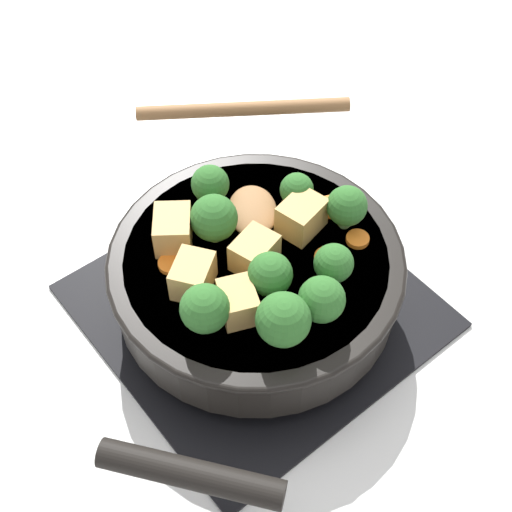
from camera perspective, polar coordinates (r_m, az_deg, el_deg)
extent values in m
plane|color=silver|center=(0.74, 0.00, -4.07)|extent=(2.40, 2.40, 0.00)
cube|color=black|center=(0.73, 0.00, -3.90)|extent=(0.31, 0.31, 0.01)
torus|color=black|center=(0.72, 0.00, -3.17)|extent=(0.24, 0.24, 0.01)
cube|color=black|center=(0.72, 0.00, -3.17)|extent=(0.01, 0.23, 0.01)
cube|color=black|center=(0.72, 0.00, -3.17)|extent=(0.23, 0.01, 0.01)
cylinder|color=black|center=(0.69, 0.00, -1.49)|extent=(0.28, 0.28, 0.06)
cylinder|color=#5B3316|center=(0.69, 0.00, -1.29)|extent=(0.25, 0.25, 0.05)
torus|color=black|center=(0.67, 0.00, -0.21)|extent=(0.28, 0.28, 0.01)
cylinder|color=black|center=(0.58, -5.24, -16.97)|extent=(0.13, 0.11, 0.02)
ellipsoid|color=olive|center=(0.70, -0.29, 3.64)|extent=(0.08, 0.08, 0.01)
cylinder|color=olive|center=(0.81, -1.02, 11.68)|extent=(0.15, 0.20, 0.02)
cube|color=tan|center=(0.62, -1.44, -3.72)|extent=(0.05, 0.04, 0.03)
cube|color=tan|center=(0.67, -6.66, 2.11)|extent=(0.05, 0.05, 0.03)
cube|color=tan|center=(0.65, -0.12, 0.25)|extent=(0.04, 0.05, 0.03)
cube|color=tan|center=(0.68, 3.94, 2.95)|extent=(0.04, 0.05, 0.03)
cube|color=tan|center=(0.64, -5.07, -1.58)|extent=(0.05, 0.05, 0.03)
cylinder|color=#709956|center=(0.65, 6.09, -1.65)|extent=(0.01, 0.01, 0.01)
sphere|color=#2D6628|center=(0.64, 6.23, -0.58)|extent=(0.04, 0.04, 0.04)
cylinder|color=#709956|center=(0.70, 7.11, 2.84)|extent=(0.01, 0.01, 0.01)
sphere|color=#2D6628|center=(0.68, 7.28, 4.00)|extent=(0.04, 0.04, 0.04)
cylinder|color=#709956|center=(0.61, 2.13, -6.33)|extent=(0.01, 0.01, 0.01)
sphere|color=#2D6628|center=(0.59, 2.19, -5.10)|extent=(0.05, 0.05, 0.05)
cylinder|color=#709956|center=(0.71, -3.61, 4.64)|extent=(0.01, 0.01, 0.01)
sphere|color=#2D6628|center=(0.70, -3.69, 5.78)|extent=(0.04, 0.04, 0.04)
cylinder|color=#709956|center=(0.71, 3.21, 4.29)|extent=(0.01, 0.01, 0.01)
sphere|color=#2D6628|center=(0.69, 3.28, 5.33)|extent=(0.03, 0.03, 0.03)
cylinder|color=#709956|center=(0.64, 1.11, -2.62)|extent=(0.01, 0.01, 0.01)
sphere|color=#2D6628|center=(0.62, 1.14, -1.47)|extent=(0.04, 0.04, 0.04)
cylinder|color=#709956|center=(0.68, -3.30, 1.77)|extent=(0.01, 0.01, 0.01)
sphere|color=#2D6628|center=(0.66, -3.39, 3.06)|extent=(0.05, 0.05, 0.05)
cylinder|color=#709956|center=(0.62, -4.00, -5.38)|extent=(0.01, 0.01, 0.01)
sphere|color=#2D6628|center=(0.60, -4.12, -4.21)|extent=(0.04, 0.04, 0.04)
cylinder|color=#709956|center=(0.63, 5.21, -4.56)|extent=(0.01, 0.01, 0.01)
sphere|color=#2D6628|center=(0.61, 5.35, -3.42)|extent=(0.04, 0.04, 0.04)
cylinder|color=orange|center=(0.67, 5.87, -0.22)|extent=(0.03, 0.03, 0.01)
cylinder|color=orange|center=(0.69, 8.13, 1.35)|extent=(0.02, 0.02, 0.01)
cylinder|color=orange|center=(0.67, -6.79, -0.61)|extent=(0.02, 0.02, 0.01)
cylinder|color=orange|center=(0.71, 6.06, 3.95)|extent=(0.03, 0.03, 0.01)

